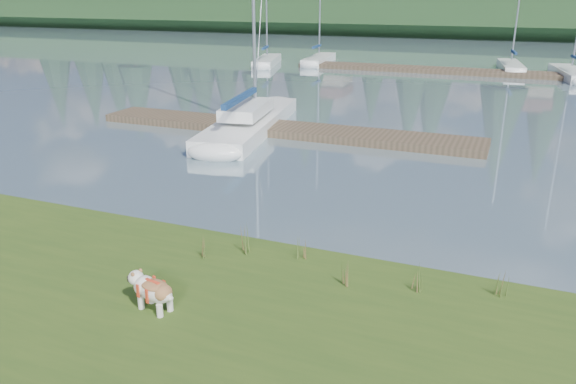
% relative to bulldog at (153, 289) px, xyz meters
% --- Properties ---
extents(ground, '(200.00, 200.00, 0.00)m').
position_rel_bulldog_xyz_m(ground, '(0.51, 34.76, -0.72)').
color(ground, gray).
rests_on(ground, ground).
extents(bank, '(60.00, 9.00, 0.35)m').
position_rel_bulldog_xyz_m(bank, '(0.51, -1.24, -0.54)').
color(bank, '#364D19').
rests_on(bank, ground).
extents(ridge, '(200.00, 20.00, 5.00)m').
position_rel_bulldog_xyz_m(ridge, '(0.51, 77.76, 1.78)').
color(ridge, '#1B3419').
rests_on(ridge, ground).
extents(bulldog, '(1.01, 0.53, 0.59)m').
position_rel_bulldog_xyz_m(bulldog, '(0.00, 0.00, 0.00)').
color(bulldog, silver).
rests_on(bulldog, bank).
extents(sailboat_main, '(3.68, 10.30, 14.41)m').
position_rel_bulldog_xyz_m(sailboat_main, '(-4.99, 14.44, -0.30)').
color(sailboat_main, white).
rests_on(sailboat_main, ground).
extents(dock_near, '(16.00, 2.00, 0.30)m').
position_rel_bulldog_xyz_m(dock_near, '(-3.49, 13.76, -0.57)').
color(dock_near, '#4C3D2C').
rests_on(dock_near, ground).
extents(dock_far, '(26.00, 2.20, 0.30)m').
position_rel_bulldog_xyz_m(dock_far, '(2.51, 34.76, -0.57)').
color(dock_far, '#4C3D2C').
rests_on(dock_far, ground).
extents(sailboat_bg_0, '(3.24, 7.21, 10.40)m').
position_rel_bulldog_xyz_m(sailboat_bg_0, '(-13.49, 34.77, -0.40)').
color(sailboat_bg_0, white).
rests_on(sailboat_bg_0, ground).
extents(sailboat_bg_1, '(2.16, 7.31, 10.83)m').
position_rel_bulldog_xyz_m(sailboat_bg_1, '(-9.93, 37.24, -0.39)').
color(sailboat_bg_1, white).
rests_on(sailboat_bg_1, ground).
extents(sailboat_bg_2, '(2.30, 7.04, 10.51)m').
position_rel_bulldog_xyz_m(sailboat_bg_2, '(4.40, 38.28, -0.39)').
color(sailboat_bg_2, white).
rests_on(sailboat_bg_2, ground).
extents(sailboat_bg_3, '(2.79, 7.78, 11.26)m').
position_rel_bulldog_xyz_m(sailboat_bg_3, '(8.20, 35.98, -0.39)').
color(sailboat_bg_3, white).
rests_on(sailboat_bg_3, ground).
extents(weed_0, '(0.17, 0.14, 0.61)m').
position_rel_bulldog_xyz_m(weed_0, '(0.42, 2.53, -0.11)').
color(weed_0, '#475B23').
rests_on(weed_0, bank).
extents(weed_1, '(0.17, 0.14, 0.47)m').
position_rel_bulldog_xyz_m(weed_1, '(1.62, 2.75, -0.17)').
color(weed_1, '#475B23').
rests_on(weed_1, bank).
extents(weed_2, '(0.17, 0.14, 0.62)m').
position_rel_bulldog_xyz_m(weed_2, '(3.94, 2.28, -0.11)').
color(weed_2, '#475B23').
rests_on(weed_2, bank).
extents(weed_3, '(0.17, 0.14, 0.53)m').
position_rel_bulldog_xyz_m(weed_3, '(-0.21, 2.04, -0.15)').
color(weed_3, '#475B23').
rests_on(weed_3, bank).
extents(weed_4, '(0.17, 0.14, 0.53)m').
position_rel_bulldog_xyz_m(weed_4, '(2.71, 2.03, -0.15)').
color(weed_4, '#475B23').
rests_on(weed_4, bank).
extents(weed_5, '(0.17, 0.14, 0.50)m').
position_rel_bulldog_xyz_m(weed_5, '(5.37, 2.63, -0.16)').
color(weed_5, '#475B23').
rests_on(weed_5, bank).
extents(mud_lip, '(60.00, 0.50, 0.14)m').
position_rel_bulldog_xyz_m(mud_lip, '(0.51, 3.16, -0.65)').
color(mud_lip, '#33281C').
rests_on(mud_lip, ground).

